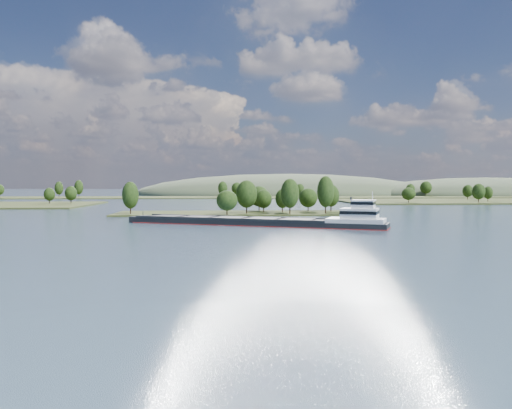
{
  "coord_description": "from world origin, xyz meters",
  "views": [
    {
      "loc": [
        -6.61,
        -21.79,
        12.68
      ],
      "look_at": [
        3.16,
        130.0,
        6.0
      ],
      "focal_mm": 35.0,
      "sensor_mm": 36.0,
      "label": 1
    }
  ],
  "objects": [
    {
      "name": "ground",
      "position": [
        0.0,
        120.0,
        0.0
      ],
      "size": [
        1800.0,
        1800.0,
        0.0
      ],
      "primitive_type": "plane",
      "color": "#324257",
      "rests_on": "ground"
    },
    {
      "name": "back_shoreline",
      "position": [
        8.47,
        399.78,
        0.76
      ],
      "size": [
        900.0,
        60.0,
        15.42
      ],
      "color": "#2B3417",
      "rests_on": "ground"
    },
    {
      "name": "hill_east",
      "position": [
        260.0,
        470.0,
        0.0
      ],
      "size": [
        260.0,
        140.0,
        36.0
      ],
      "primitive_type": "ellipsoid",
      "color": "#404D35",
      "rests_on": "ground"
    },
    {
      "name": "cargo_barge",
      "position": [
        6.88,
        124.85,
        1.37
      ],
      "size": [
        77.29,
        40.82,
        10.85
      ],
      "color": "black",
      "rests_on": "ground"
    },
    {
      "name": "tree_island",
      "position": [
        6.67,
        179.07,
        4.34
      ],
      "size": [
        100.0,
        34.36,
        15.96
      ],
      "color": "#2B3417",
      "rests_on": "ground"
    },
    {
      "name": "hill_west",
      "position": [
        60.0,
        500.0,
        0.0
      ],
      "size": [
        320.0,
        160.0,
        44.0
      ],
      "primitive_type": "ellipsoid",
      "color": "#404D35",
      "rests_on": "ground"
    }
  ]
}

